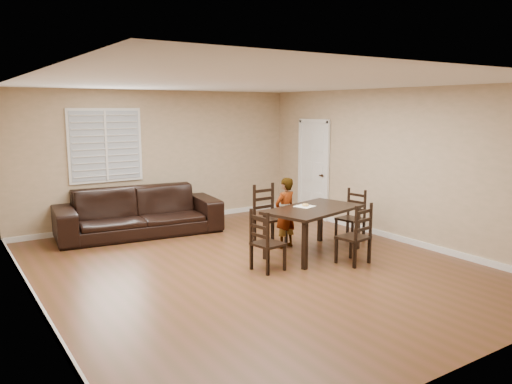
% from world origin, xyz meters
% --- Properties ---
extents(ground, '(7.00, 7.00, 0.00)m').
position_xyz_m(ground, '(0.00, 0.00, 0.00)').
color(ground, '#59321E').
rests_on(ground, ground).
extents(room, '(6.04, 7.04, 2.72)m').
position_xyz_m(room, '(0.04, 0.18, 1.81)').
color(room, tan).
rests_on(room, ground).
extents(dining_table, '(1.81, 1.29, 0.76)m').
position_xyz_m(dining_table, '(1.19, 0.05, 0.68)').
color(dining_table, black).
rests_on(dining_table, ground).
extents(chair_near, '(0.49, 0.47, 1.04)m').
position_xyz_m(chair_near, '(0.95, 1.06, 0.47)').
color(chair_near, black).
rests_on(chair_near, ground).
extents(chair_far, '(0.48, 0.46, 0.95)m').
position_xyz_m(chair_far, '(1.40, -0.78, 0.43)').
color(chair_far, black).
rests_on(chair_far, ground).
extents(chair_left, '(0.44, 0.46, 0.92)m').
position_xyz_m(chair_left, '(-0.00, -0.25, 0.42)').
color(chair_left, black).
rests_on(chair_left, ground).
extents(chair_right, '(0.45, 0.47, 0.92)m').
position_xyz_m(chair_right, '(2.39, 0.35, 0.42)').
color(chair_right, black).
rests_on(chair_right, ground).
extents(child, '(0.48, 0.36, 1.20)m').
position_xyz_m(child, '(1.04, 0.62, 0.60)').
color(child, gray).
rests_on(child, ground).
extents(napkin, '(0.35, 0.35, 0.00)m').
position_xyz_m(napkin, '(1.15, 0.23, 0.77)').
color(napkin, white).
rests_on(napkin, dining_table).
extents(donut, '(0.11, 0.11, 0.04)m').
position_xyz_m(donut, '(1.17, 0.23, 0.79)').
color(donut, gold).
rests_on(donut, napkin).
extents(sofa, '(3.09, 1.50, 0.87)m').
position_xyz_m(sofa, '(-0.73, 2.81, 0.44)').
color(sofa, black).
rests_on(sofa, ground).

